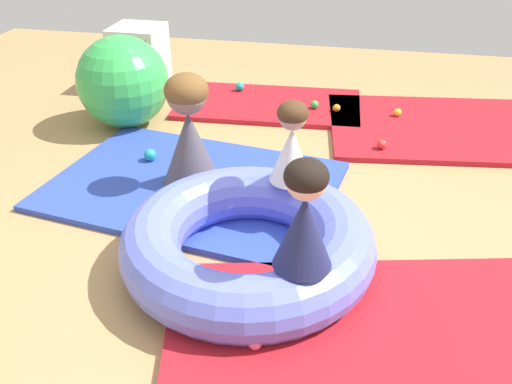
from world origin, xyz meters
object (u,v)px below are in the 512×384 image
inflatable_cushion (248,242)px  play_ball_orange (337,108)px  play_ball_red (382,144)px  play_ball_teal (240,87)px  child_in_white (292,143)px  play_ball_teal_second (150,155)px  child_in_navy (304,216)px  adult_seated (189,133)px  play_ball_green (315,105)px  storage_cube (138,58)px  play_ball_pink (255,343)px  play_ball_yellow (398,112)px  exercise_ball_large (123,82)px

inflatable_cushion → play_ball_orange: 2.11m
play_ball_red → play_ball_teal: bearing=143.4°
child_in_white → play_ball_teal_second: 1.26m
child_in_navy → adult_seated: child_in_navy is taller
play_ball_teal → play_ball_green: bearing=-21.7°
play_ball_teal_second → storage_cube: size_ratio=0.15×
play_ball_pink → play_ball_teal: bearing=104.4°
child_in_white → play_ball_teal_second: size_ratio=5.45×
play_ball_green → storage_cube: 1.68m
play_ball_orange → storage_cube: (-1.83, 0.31, 0.21)m
play_ball_teal → play_ball_red: 1.57m
play_ball_yellow → storage_cube: bearing=172.6°
play_ball_pink → exercise_ball_large: size_ratio=0.09×
play_ball_pink → inflatable_cushion: bearing=105.2°
play_ball_red → play_ball_teal_second: (-1.56, -0.51, 0.01)m
inflatable_cushion → play_ball_teal: inflatable_cushion is taller
inflatable_cushion → play_ball_yellow: 2.24m
play_ball_teal_second → storage_cube: (-0.65, 1.44, 0.20)m
adult_seated → storage_cube: 1.98m
play_ball_green → play_ball_red: 0.86m
child_in_white → play_ball_orange: (0.13, 1.67, -0.46)m
play_ball_yellow → play_ball_orange: bearing=-179.0°
play_ball_green → play_ball_red: bearing=-49.7°
play_ball_yellow → play_ball_teal_second: play_ball_teal_second is taller
child_in_white → play_ball_teal_second: (-1.05, 0.54, -0.45)m
inflatable_cushion → play_ball_teal: (-0.61, 2.40, -0.07)m
play_ball_yellow → play_ball_green: bearing=178.0°
play_ball_yellow → play_ball_teal_second: 2.03m
storage_cube → play_ball_teal_second: bearing=-65.8°
child_in_white → exercise_ball_large: bearing=-179.4°
play_ball_orange → play_ball_pink: bearing=-92.7°
play_ball_red → child_in_white: bearing=-115.9°
child_in_navy → play_ball_teal_second: bearing=22.8°
play_ball_teal → child_in_navy: bearing=-71.3°
child_in_navy → play_ball_red: 1.87m
child_in_navy → play_ball_yellow: child_in_navy is taller
play_ball_teal → play_ball_teal_second: bearing=-101.5°
inflatable_cushion → child_in_white: 0.58m
child_in_navy → play_ball_green: (-0.21, 2.44, -0.48)m
child_in_white → exercise_ball_large: child_in_white is taller
child_in_navy → play_ball_pink: (-0.15, -0.27, -0.48)m
play_ball_green → play_ball_red: size_ratio=0.97×
play_ball_pink → storage_cube: size_ratio=0.11×
play_ball_orange → play_ball_red: play_ball_red is taller
play_ball_teal → play_ball_green: play_ball_teal is taller
adult_seated → play_ball_teal_second: size_ratio=8.63×
play_ball_pink → play_ball_teal_second: bearing=124.6°
child_in_white → play_ball_green: bearing=130.5°
play_ball_red → exercise_ball_large: bearing=176.6°
adult_seated → storage_cube: adult_seated is taller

